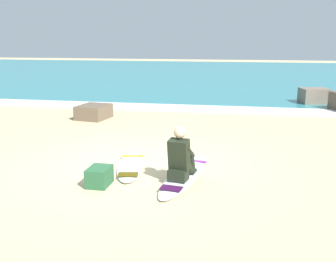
{
  "coord_description": "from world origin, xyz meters",
  "views": [
    {
      "loc": [
        2.07,
        -7.3,
        2.48
      ],
      "look_at": [
        0.55,
        0.69,
        0.55
      ],
      "focal_mm": 41.91,
      "sensor_mm": 36.0,
      "label": 1
    }
  ],
  "objects": [
    {
      "name": "ground_plane",
      "position": [
        0.0,
        0.0,
        0.0
      ],
      "size": [
        80.0,
        80.0,
        0.0
      ],
      "primitive_type": "plane",
      "color": "#CCB584"
    },
    {
      "name": "surfer_seated",
      "position": [
        1.06,
        -0.83,
        0.44
      ],
      "size": [
        0.46,
        0.75,
        0.95
      ],
      "color": "black",
      "rests_on": "surfboard_main"
    },
    {
      "name": "breaking_foam",
      "position": [
        0.0,
        6.3,
        0.06
      ],
      "size": [
        80.0,
        0.9,
        0.11
      ],
      "primitive_type": "cube",
      "color": "white",
      "rests_on": "ground"
    },
    {
      "name": "shoreline_rock",
      "position": [
        -2.5,
        4.2,
        0.22
      ],
      "size": [
        1.0,
        1.12,
        0.43
      ],
      "primitive_type": "cube",
      "rotation": [
        0.0,
        0.0,
        2.99
      ],
      "color": "brown",
      "rests_on": "ground"
    },
    {
      "name": "surfboard_main",
      "position": [
        1.1,
        -0.51,
        0.04
      ],
      "size": [
        0.87,
        2.64,
        0.08
      ],
      "color": "silver",
      "rests_on": "ground"
    },
    {
      "name": "sea",
      "position": [
        0.0,
        20.0,
        0.05
      ],
      "size": [
        80.0,
        28.0,
        0.1
      ],
      "primitive_type": "cube",
      "color": "teal",
      "rests_on": "ground"
    },
    {
      "name": "surfboard_spare_near",
      "position": [
        -0.02,
        -0.21,
        0.04
      ],
      "size": [
        0.89,
        1.99,
        0.08
      ],
      "color": "silver",
      "rests_on": "ground"
    },
    {
      "name": "beach_bag",
      "position": [
        -0.29,
        -1.25,
        0.16
      ],
      "size": [
        0.37,
        0.48,
        0.32
      ],
      "primitive_type": "cube",
      "rotation": [
        0.0,
        0.0,
        -0.01
      ],
      "color": "#285B38",
      "rests_on": "ground"
    }
  ]
}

